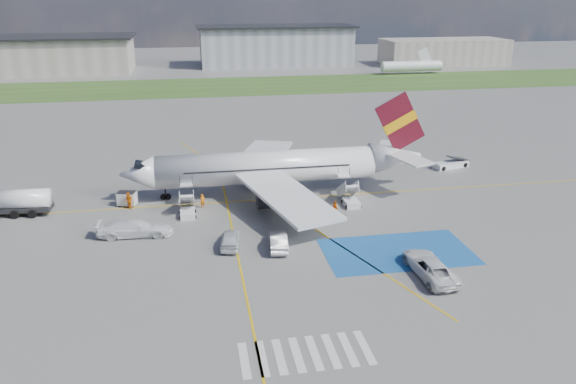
% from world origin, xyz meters
% --- Properties ---
extents(ground, '(400.00, 400.00, 0.00)m').
position_xyz_m(ground, '(0.00, 0.00, 0.00)').
color(ground, '#60605E').
rests_on(ground, ground).
extents(grass_strip, '(400.00, 30.00, 0.01)m').
position_xyz_m(grass_strip, '(0.00, 95.00, 0.01)').
color(grass_strip, '#2D4C1E').
rests_on(grass_strip, ground).
extents(taxiway_line_main, '(120.00, 0.20, 0.01)m').
position_xyz_m(taxiway_line_main, '(0.00, 12.00, 0.01)').
color(taxiway_line_main, gold).
rests_on(taxiway_line_main, ground).
extents(taxiway_line_cross, '(0.20, 60.00, 0.01)m').
position_xyz_m(taxiway_line_cross, '(-5.00, -10.00, 0.01)').
color(taxiway_line_cross, gold).
rests_on(taxiway_line_cross, ground).
extents(taxiway_line_diag, '(20.71, 56.45, 0.01)m').
position_xyz_m(taxiway_line_diag, '(0.00, 12.00, 0.01)').
color(taxiway_line_diag, gold).
rests_on(taxiway_line_diag, ground).
extents(staging_box, '(14.00, 8.00, 0.01)m').
position_xyz_m(staging_box, '(10.00, -4.00, 0.01)').
color(staging_box, '#195196').
rests_on(staging_box, ground).
extents(crosswalk, '(9.00, 4.00, 0.01)m').
position_xyz_m(crosswalk, '(-1.80, -18.00, 0.01)').
color(crosswalk, silver).
rests_on(crosswalk, ground).
extents(terminal_west, '(60.00, 22.00, 10.00)m').
position_xyz_m(terminal_west, '(-55.00, 130.00, 5.00)').
color(terminal_west, gray).
rests_on(terminal_west, ground).
extents(terminal_centre, '(48.00, 18.00, 12.00)m').
position_xyz_m(terminal_centre, '(20.00, 135.00, 6.00)').
color(terminal_centre, gray).
rests_on(terminal_centre, ground).
extents(terminal_east, '(40.00, 16.00, 8.00)m').
position_xyz_m(terminal_east, '(75.00, 128.00, 4.00)').
color(terminal_east, gray).
rests_on(terminal_east, ground).
extents(airliner, '(36.81, 32.95, 11.92)m').
position_xyz_m(airliner, '(1.51, 14.00, 3.39)').
color(airliner, silver).
rests_on(airliner, ground).
extents(airstairs_fwd, '(1.90, 5.20, 3.60)m').
position_xyz_m(airstairs_fwd, '(-9.50, 8.70, 0.62)').
color(airstairs_fwd, silver).
rests_on(airstairs_fwd, ground).
extents(airstairs_aft, '(1.90, 5.20, 3.60)m').
position_xyz_m(airstairs_aft, '(9.00, 8.70, 0.62)').
color(airstairs_aft, silver).
rests_on(airstairs_aft, ground).
extents(fuel_tanker, '(8.72, 3.02, 2.92)m').
position_xyz_m(fuel_tanker, '(-28.50, 12.11, 1.23)').
color(fuel_tanker, black).
rests_on(fuel_tanker, ground).
extents(gpu_cart, '(2.30, 1.79, 1.70)m').
position_xyz_m(gpu_cart, '(-16.29, 12.86, 0.77)').
color(gpu_cart, silver).
rests_on(gpu_cart, ground).
extents(belt_loader, '(5.75, 3.22, 1.66)m').
position_xyz_m(belt_loader, '(26.81, 20.10, 0.41)').
color(belt_loader, silver).
rests_on(belt_loader, ground).
extents(car_silver_a, '(2.54, 4.83, 1.57)m').
position_xyz_m(car_silver_a, '(-5.48, -0.08, 0.78)').
color(car_silver_a, silver).
rests_on(car_silver_a, ground).
extents(car_silver_b, '(2.13, 4.86, 1.55)m').
position_xyz_m(car_silver_b, '(-0.99, -1.30, 0.78)').
color(car_silver_b, '#AFB1B6').
rests_on(car_silver_b, ground).
extents(van_white_a, '(2.80, 5.77, 2.14)m').
position_xyz_m(van_white_a, '(11.10, -8.84, 1.07)').
color(van_white_a, silver).
rests_on(van_white_a, ground).
extents(van_white_b, '(5.74, 2.64, 2.20)m').
position_xyz_m(van_white_b, '(-14.78, 4.03, 1.10)').
color(van_white_b, white).
rests_on(van_white_b, ground).
extents(crew_fwd, '(0.72, 0.66, 1.65)m').
position_xyz_m(crew_fwd, '(-7.79, 10.75, 0.83)').
color(crew_fwd, orange).
rests_on(crew_fwd, ground).
extents(crew_nose, '(1.17, 1.20, 1.94)m').
position_xyz_m(crew_nose, '(-16.01, 11.73, 0.97)').
color(crew_nose, orange).
rests_on(crew_nose, ground).
extents(crew_aft, '(0.73, 1.19, 1.89)m').
position_xyz_m(crew_aft, '(6.29, 5.27, 0.94)').
color(crew_aft, orange).
rests_on(crew_aft, ground).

